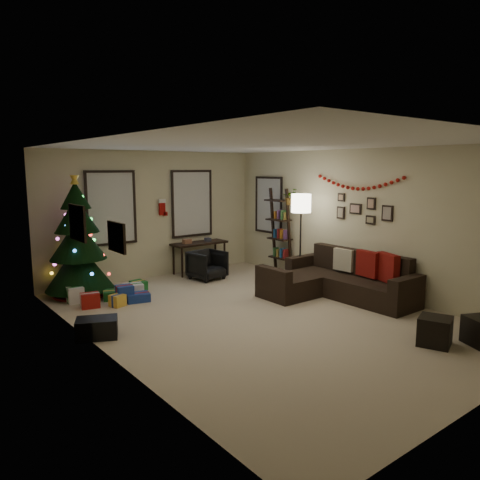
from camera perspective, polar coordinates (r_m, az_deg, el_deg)
name	(u,v)px	position (r m, az deg, el deg)	size (l,w,h in m)	color
floor	(258,316)	(7.48, 2.25, -9.38)	(7.00, 7.00, 0.00)	#BDAC8F
ceiling	(259,144)	(7.11, 2.39, 11.75)	(7.00, 7.00, 0.00)	white
wall_back	(153,215)	(10.08, -10.65, 3.08)	(5.00, 5.00, 0.00)	beige
wall_left	(103,250)	(5.90, -16.59, -1.19)	(7.00, 7.00, 0.00)	beige
wall_right	(360,221)	(8.98, 14.60, 2.25)	(7.00, 7.00, 0.00)	beige
window_back_left	(111,208)	(9.64, -15.63, 3.84)	(1.05, 0.06, 1.50)	#728CB2
window_back_right	(192,203)	(10.51, -5.99, 4.51)	(1.05, 0.06, 1.50)	#728CB2
window_right_wall	(269,205)	(10.68, 3.61, 4.34)	(0.06, 0.90, 1.30)	#728CB2
christmas_tree	(78,245)	(8.98, -19.36, -0.54)	(1.24, 1.24, 2.30)	black
presents	(117,294)	(8.59, -14.99, -6.48)	(1.50, 1.01, 0.30)	silver
sofa	(336,282)	(8.67, 11.79, -5.13)	(1.75, 2.55, 0.84)	black
pillow_red_a	(388,268)	(8.37, 17.78, -3.28)	(0.13, 0.50, 0.50)	maroon
pillow_red_b	(368,264)	(8.61, 15.50, -2.86)	(0.12, 0.46, 0.46)	maroon
pillow_cream	(344,260)	(8.93, 12.71, -2.39)	(0.12, 0.41, 0.41)	#BEB69A
ottoman_near	(435,331)	(6.79, 22.92, -10.32)	(0.40, 0.40, 0.38)	black
desk	(199,246)	(10.43, -5.04, -0.71)	(1.29, 0.46, 0.69)	black
desk_chair	(207,265)	(9.83, -4.07, -3.08)	(0.60, 0.56, 0.62)	black
bookshelf	(280,233)	(10.21, 4.99, 0.87)	(0.30, 0.56, 1.91)	black
potted_plant	(290,194)	(9.92, 6.18, 5.62)	(0.40, 0.35, 0.45)	#4C4C4C
floor_lamp	(301,209)	(9.21, 7.54, 3.78)	(0.39, 0.39, 1.84)	black
art_map	(77,223)	(6.74, -19.45, 2.01)	(0.04, 0.60, 0.50)	black
art_abstract	(116,237)	(5.51, -15.00, 0.34)	(0.04, 0.45, 0.35)	black
gallery	(363,210)	(8.90, 14.95, 3.61)	(0.03, 1.25, 0.54)	black
garland	(358,182)	(8.92, 14.38, 6.91)	(0.08, 1.90, 0.30)	#A5140C
stocking_left	(146,211)	(10.06, -11.52, 3.50)	(0.20, 0.05, 0.36)	#990F0C
stocking_right	(162,207)	(10.10, -9.55, 4.04)	(0.20, 0.05, 0.36)	#990F0C
storage_bin	(97,328)	(6.84, -17.25, -10.34)	(0.55, 0.37, 0.28)	black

